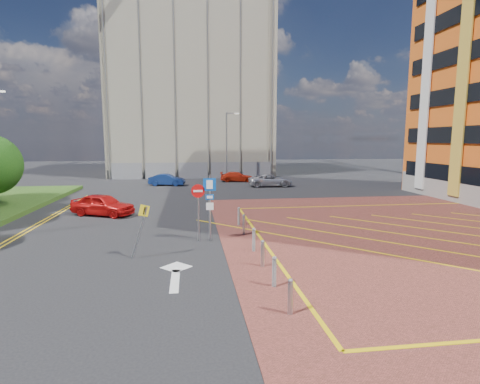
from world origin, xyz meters
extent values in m
plane|color=black|center=(0.00, 0.00, 0.00)|extent=(140.00, 140.00, 0.00)
cube|color=brown|center=(14.00, 0.00, 0.01)|extent=(26.00, 26.00, 0.02)
cube|color=silver|center=(-13.30, 12.00, 8.15)|extent=(0.50, 0.15, 0.12)
cylinder|color=#9EA0A8|center=(4.00, 28.00, 4.00)|extent=(0.16, 0.16, 8.00)
cylinder|color=#9EA0A8|center=(4.60, 28.00, 7.88)|extent=(1.20, 0.10, 0.10)
cube|color=silver|center=(5.20, 28.00, 7.85)|extent=(0.50, 0.15, 0.12)
cylinder|color=#9EA0A8|center=(0.50, 1.00, 1.60)|extent=(0.10, 0.10, 3.20)
cube|color=#0A4AB0|center=(0.50, 0.97, 2.75)|extent=(0.60, 0.04, 0.60)
cube|color=white|center=(0.50, 0.94, 2.75)|extent=(0.30, 0.02, 0.42)
cube|color=#0A4AB0|center=(0.50, 0.97, 2.15)|extent=(0.40, 0.04, 0.25)
cube|color=white|center=(0.50, 0.94, 2.15)|extent=(0.28, 0.02, 0.14)
cube|color=white|center=(0.50, 0.97, 1.70)|extent=(0.35, 0.04, 0.35)
cylinder|color=#9EA0A8|center=(-0.05, 1.00, 1.35)|extent=(0.08, 0.08, 2.70)
cylinder|color=red|center=(-0.05, 0.97, 2.45)|extent=(0.64, 0.04, 0.64)
cube|color=white|center=(-0.05, 0.94, 2.45)|extent=(0.44, 0.02, 0.10)
cylinder|color=#9EA0A8|center=(-2.51, -1.30, 1.10)|extent=(0.74, 0.08, 2.12)
cube|color=yellow|center=(-2.29, -1.33, 2.00)|extent=(0.43, 0.43, 0.56)
cylinder|color=#9EA0A8|center=(2.30, -7.00, 0.47)|extent=(0.14, 0.14, 0.90)
cylinder|color=black|center=(2.30, -5.00, 0.47)|extent=(0.14, 0.14, 0.90)
cylinder|color=#9EA0A8|center=(2.30, -3.00, 0.47)|extent=(0.14, 0.14, 0.90)
cylinder|color=black|center=(2.30, -1.00, 0.47)|extent=(0.14, 0.14, 0.90)
cylinder|color=#9EA0A8|center=(2.30, 2.00, 0.47)|extent=(0.14, 0.14, 0.90)
cylinder|color=black|center=(2.30, 4.00, 0.47)|extent=(0.14, 0.14, 0.90)
cube|color=#A09982|center=(0.00, 40.00, 11.00)|extent=(21.20, 19.20, 22.00)
cube|color=orange|center=(2.00, 42.00, 17.00)|extent=(0.90, 0.90, 34.00)
cube|color=gray|center=(1.00, 30.00, 1.00)|extent=(21.60, 0.06, 2.00)
imported|color=red|center=(-6.02, 8.01, 0.70)|extent=(4.43, 3.22, 1.40)
imported|color=navy|center=(-2.83, 23.20, 0.61)|extent=(3.90, 1.95, 1.23)
imported|color=red|center=(4.98, 25.89, 0.56)|extent=(4.05, 2.06, 1.13)
imported|color=#BAB9C1|center=(7.83, 21.01, 0.63)|extent=(4.56, 2.20, 1.25)
camera|label=1|loc=(-0.41, -16.64, 4.90)|focal=28.00mm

